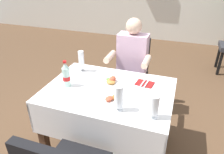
{
  "coord_description": "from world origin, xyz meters",
  "views": [
    {
      "loc": [
        0.53,
        -1.65,
        1.8
      ],
      "look_at": [
        -0.06,
        0.03,
        0.83
      ],
      "focal_mm": 33.59,
      "sensor_mm": 36.0,
      "label": 1
    }
  ],
  "objects_px": {
    "beer_glass_middle": "(119,98)",
    "napkin_cutlery_set": "(145,83)",
    "plate_near_camera": "(111,100)",
    "plate_far_diner": "(112,81)",
    "seated_diner_far": "(131,64)",
    "cola_bottle_primary": "(66,75)",
    "beer_glass_left": "(154,107)",
    "beer_glass_right": "(81,61)",
    "main_dining_table": "(109,104)",
    "chair_far_diner_seat": "(130,71)"
  },
  "relations": [
    {
      "from": "main_dining_table",
      "to": "napkin_cutlery_set",
      "type": "bearing_deg",
      "value": 34.76
    },
    {
      "from": "seated_diner_far",
      "to": "beer_glass_left",
      "type": "xyz_separation_m",
      "value": [
        0.43,
        -1.0,
        0.14
      ]
    },
    {
      "from": "plate_far_diner",
      "to": "napkin_cutlery_set",
      "type": "distance_m",
      "value": 0.32
    },
    {
      "from": "beer_glass_middle",
      "to": "main_dining_table",
      "type": "bearing_deg",
      "value": 124.21
    },
    {
      "from": "main_dining_table",
      "to": "beer_glass_left",
      "type": "relative_size",
      "value": 6.02
    },
    {
      "from": "chair_far_diner_seat",
      "to": "plate_near_camera",
      "type": "height_order",
      "value": "chair_far_diner_seat"
    },
    {
      "from": "chair_far_diner_seat",
      "to": "beer_glass_middle",
      "type": "distance_m",
      "value": 1.16
    },
    {
      "from": "cola_bottle_primary",
      "to": "seated_diner_far",
      "type": "bearing_deg",
      "value": 61.1
    },
    {
      "from": "main_dining_table",
      "to": "plate_far_diner",
      "type": "xyz_separation_m",
      "value": [
        -0.01,
        0.13,
        0.19
      ]
    },
    {
      "from": "main_dining_table",
      "to": "beer_glass_right",
      "type": "height_order",
      "value": "beer_glass_right"
    },
    {
      "from": "chair_far_diner_seat",
      "to": "beer_glass_middle",
      "type": "height_order",
      "value": "beer_glass_middle"
    },
    {
      "from": "plate_near_camera",
      "to": "napkin_cutlery_set",
      "type": "distance_m",
      "value": 0.45
    },
    {
      "from": "beer_glass_left",
      "to": "main_dining_table",
      "type": "bearing_deg",
      "value": 149.01
    },
    {
      "from": "cola_bottle_primary",
      "to": "napkin_cutlery_set",
      "type": "xyz_separation_m",
      "value": [
        0.7,
        0.28,
        -0.11
      ]
    },
    {
      "from": "main_dining_table",
      "to": "plate_near_camera",
      "type": "xyz_separation_m",
      "value": [
        0.09,
        -0.18,
        0.19
      ]
    },
    {
      "from": "chair_far_diner_seat",
      "to": "cola_bottle_primary",
      "type": "height_order",
      "value": "cola_bottle_primary"
    },
    {
      "from": "plate_near_camera",
      "to": "plate_far_diner",
      "type": "distance_m",
      "value": 0.32
    },
    {
      "from": "seated_diner_far",
      "to": "napkin_cutlery_set",
      "type": "bearing_deg",
      "value": -61.92
    },
    {
      "from": "seated_diner_far",
      "to": "napkin_cutlery_set",
      "type": "relative_size",
      "value": 6.48
    },
    {
      "from": "plate_far_diner",
      "to": "beer_glass_left",
      "type": "relative_size",
      "value": 1.19
    },
    {
      "from": "seated_diner_far",
      "to": "plate_near_camera",
      "type": "height_order",
      "value": "seated_diner_far"
    },
    {
      "from": "cola_bottle_primary",
      "to": "main_dining_table",
      "type": "bearing_deg",
      "value": 10.22
    },
    {
      "from": "plate_far_diner",
      "to": "beer_glass_middle",
      "type": "bearing_deg",
      "value": -64.23
    },
    {
      "from": "beer_glass_middle",
      "to": "napkin_cutlery_set",
      "type": "relative_size",
      "value": 1.15
    },
    {
      "from": "plate_near_camera",
      "to": "beer_glass_middle",
      "type": "relative_size",
      "value": 1.09
    },
    {
      "from": "beer_glass_left",
      "to": "beer_glass_right",
      "type": "relative_size",
      "value": 0.86
    },
    {
      "from": "chair_far_diner_seat",
      "to": "seated_diner_far",
      "type": "relative_size",
      "value": 0.77
    },
    {
      "from": "beer_glass_left",
      "to": "beer_glass_right",
      "type": "height_order",
      "value": "beer_glass_right"
    },
    {
      "from": "chair_far_diner_seat",
      "to": "plate_far_diner",
      "type": "xyz_separation_m",
      "value": [
        -0.01,
        -0.7,
        0.22
      ]
    },
    {
      "from": "main_dining_table",
      "to": "chair_far_diner_seat",
      "type": "bearing_deg",
      "value": 90.0
    },
    {
      "from": "plate_far_diner",
      "to": "beer_glass_middle",
      "type": "xyz_separation_m",
      "value": [
        0.19,
        -0.4,
        0.09
      ]
    },
    {
      "from": "plate_near_camera",
      "to": "beer_glass_middle",
      "type": "height_order",
      "value": "beer_glass_middle"
    },
    {
      "from": "beer_glass_left",
      "to": "beer_glass_middle",
      "type": "relative_size",
      "value": 0.89
    },
    {
      "from": "beer_glass_left",
      "to": "napkin_cutlery_set",
      "type": "distance_m",
      "value": 0.53
    },
    {
      "from": "beer_glass_right",
      "to": "beer_glass_left",
      "type": "bearing_deg",
      "value": -32.0
    },
    {
      "from": "seated_diner_far",
      "to": "plate_far_diner",
      "type": "relative_size",
      "value": 5.33
    },
    {
      "from": "seated_diner_far",
      "to": "cola_bottle_primary",
      "type": "xyz_separation_m",
      "value": [
        -0.43,
        -0.79,
        0.16
      ]
    },
    {
      "from": "plate_far_diner",
      "to": "main_dining_table",
      "type": "bearing_deg",
      "value": -87.04
    },
    {
      "from": "cola_bottle_primary",
      "to": "beer_glass_middle",
      "type": "bearing_deg",
      "value": -19.05
    },
    {
      "from": "beer_glass_middle",
      "to": "beer_glass_right",
      "type": "height_order",
      "value": "beer_glass_right"
    },
    {
      "from": "main_dining_table",
      "to": "cola_bottle_primary",
      "type": "height_order",
      "value": "cola_bottle_primary"
    },
    {
      "from": "beer_glass_middle",
      "to": "chair_far_diner_seat",
      "type": "bearing_deg",
      "value": 99.64
    },
    {
      "from": "beer_glass_right",
      "to": "napkin_cutlery_set",
      "type": "relative_size",
      "value": 1.19
    },
    {
      "from": "main_dining_table",
      "to": "beer_glass_middle",
      "type": "xyz_separation_m",
      "value": [
        0.19,
        -0.27,
        0.28
      ]
    },
    {
      "from": "beer_glass_right",
      "to": "chair_far_diner_seat",
      "type": "bearing_deg",
      "value": 53.65
    },
    {
      "from": "main_dining_table",
      "to": "beer_glass_right",
      "type": "relative_size",
      "value": 5.17
    },
    {
      "from": "chair_far_diner_seat",
      "to": "plate_far_diner",
      "type": "relative_size",
      "value": 4.1
    },
    {
      "from": "chair_far_diner_seat",
      "to": "napkin_cutlery_set",
      "type": "xyz_separation_m",
      "value": [
        0.3,
        -0.61,
        0.2
      ]
    },
    {
      "from": "main_dining_table",
      "to": "beer_glass_middle",
      "type": "bearing_deg",
      "value": -55.79
    },
    {
      "from": "beer_glass_right",
      "to": "cola_bottle_primary",
      "type": "distance_m",
      "value": 0.34
    }
  ]
}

